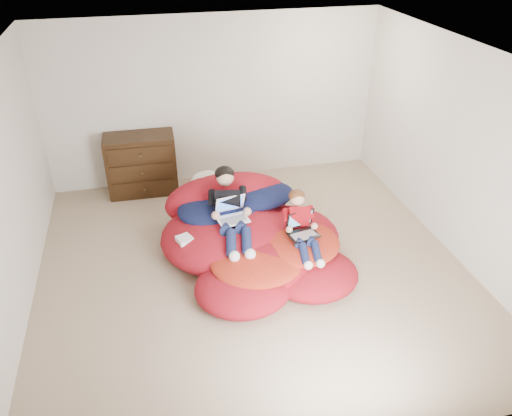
# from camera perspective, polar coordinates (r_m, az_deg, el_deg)

# --- Properties ---
(room_shell) EXTENTS (5.10, 5.10, 2.77)m
(room_shell) POSITION_cam_1_polar(r_m,az_deg,el_deg) (5.92, -0.42, -5.13)
(room_shell) COLOR tan
(room_shell) RESTS_ON ground
(dresser) EXTENTS (1.02, 0.58, 0.91)m
(dresser) POSITION_cam_1_polar(r_m,az_deg,el_deg) (7.62, -12.93, 4.89)
(dresser) COLOR black
(dresser) RESTS_ON ground
(beanbag_pile) EXTENTS (2.21, 2.34, 0.86)m
(beanbag_pile) POSITION_cam_1_polar(r_m,az_deg,el_deg) (6.14, -0.51, -3.26)
(beanbag_pile) COLOR #A9131F
(beanbag_pile) RESTS_ON ground
(cream_pillow) EXTENTS (0.44, 0.28, 0.28)m
(cream_pillow) POSITION_cam_1_polar(r_m,az_deg,el_deg) (6.64, -5.58, 3.11)
(cream_pillow) COLOR beige
(cream_pillow) RESTS_ON beanbag_pile
(older_boy) EXTENTS (0.38, 1.18, 0.68)m
(older_boy) POSITION_cam_1_polar(r_m,az_deg,el_deg) (5.96, -2.98, 0.25)
(older_boy) COLOR black
(older_boy) RESTS_ON beanbag_pile
(younger_boy) EXTENTS (0.29, 0.85, 0.60)m
(younger_boy) POSITION_cam_1_polar(r_m,az_deg,el_deg) (5.79, 5.20, -1.72)
(younger_boy) COLOR #AF0F18
(younger_boy) RESTS_ON beanbag_pile
(laptop_white) EXTENTS (0.39, 0.40, 0.25)m
(laptop_white) POSITION_cam_1_polar(r_m,az_deg,el_deg) (5.90, -2.79, -0.50)
(laptop_white) COLOR white
(laptop_white) RESTS_ON older_boy
(laptop_black) EXTENTS (0.38, 0.36, 0.25)m
(laptop_black) POSITION_cam_1_polar(r_m,az_deg,el_deg) (5.79, 5.27, -2.26)
(laptop_black) COLOR black
(laptop_black) RESTS_ON younger_boy
(power_adapter) EXTENTS (0.21, 0.21, 0.06)m
(power_adapter) POSITION_cam_1_polar(r_m,az_deg,el_deg) (5.86, -8.16, -3.58)
(power_adapter) COLOR white
(power_adapter) RESTS_ON beanbag_pile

